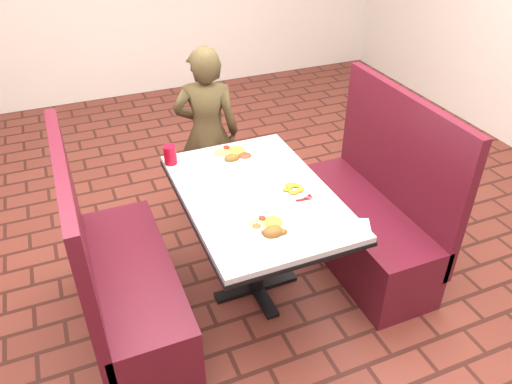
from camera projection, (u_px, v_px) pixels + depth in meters
dining_table at (256, 206)px, 2.85m from camera, size 0.81×1.21×0.75m
booth_bench_left at (124, 285)px, 2.78m from camera, size 0.47×1.20×1.17m
booth_bench_right at (367, 219)px, 3.29m from camera, size 0.47×1.20×1.17m
diner_person at (207, 133)px, 3.62m from camera, size 0.54×0.44×1.29m
near_dinner_plate at (270, 226)px, 2.50m from camera, size 0.25×0.25×0.08m
far_dinner_plate at (233, 153)px, 3.12m from camera, size 0.29×0.29×0.07m
plantain_plate at (294, 189)px, 2.80m from camera, size 0.18×0.18×0.03m
maroon_napkin at (302, 196)px, 2.77m from camera, size 0.11×0.11×0.00m
spoon_utensil at (309, 198)px, 2.75m from camera, size 0.09×0.10×0.00m
red_tumbler at (170, 155)px, 3.03m from camera, size 0.08×0.08×0.12m
paper_napkin at (352, 227)px, 2.53m from camera, size 0.22×0.20×0.01m
knife_utensil at (269, 237)px, 2.45m from camera, size 0.04×0.17×0.00m
fork_utensil at (274, 235)px, 2.47m from camera, size 0.08×0.13×0.00m
lettuce_shreds at (258, 185)px, 2.86m from camera, size 0.28×0.32×0.00m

